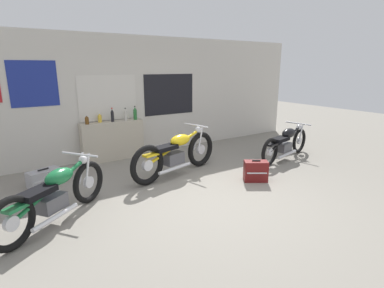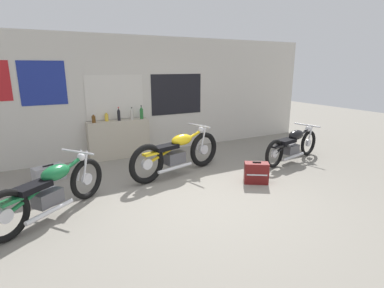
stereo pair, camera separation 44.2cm
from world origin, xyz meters
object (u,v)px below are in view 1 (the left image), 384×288
object	(u,v)px
bottle_rightmost	(135,114)
hard_case_darkred	(256,171)
motorcycle_black	(286,142)
motorcycle_yellow	(176,153)
motorcycle_green	(55,195)
bottle_leftmost	(87,120)
bottle_right_center	(126,115)
bottle_center	(112,116)
hard_case_silver	(44,178)
bottle_left_center	(100,118)

from	to	relation	value
bottle_rightmost	hard_case_darkred	distance (m)	3.11
motorcycle_black	bottle_rightmost	bearing A→B (deg)	143.74
motorcycle_yellow	motorcycle_green	world-z (taller)	motorcycle_yellow
bottle_leftmost	motorcycle_black	size ratio (longest dim) A/B	0.10
bottle_right_center	bottle_rightmost	xyz separation A→B (m)	(0.23, -0.01, 0.01)
bottle_center	hard_case_darkred	world-z (taller)	bottle_center
bottle_right_center	motorcycle_black	world-z (taller)	bottle_right_center
bottle_center	motorcycle_yellow	distance (m)	1.88
motorcycle_green	hard_case_silver	world-z (taller)	motorcycle_green
bottle_leftmost	motorcycle_black	distance (m)	4.49
motorcycle_green	motorcycle_black	size ratio (longest dim) A/B	0.84
bottle_leftmost	motorcycle_yellow	xyz separation A→B (m)	(1.27, -1.63, -0.54)
bottle_right_center	hard_case_silver	size ratio (longest dim) A/B	0.48
bottle_center	bottle_rightmost	world-z (taller)	bottle_rightmost
motorcycle_yellow	motorcycle_green	xyz separation A→B (m)	(-2.33, -0.75, -0.03)
motorcycle_yellow	motorcycle_black	distance (m)	2.70
bottle_rightmost	motorcycle_black	xyz separation A→B (m)	(2.83, -2.08, -0.64)
bottle_rightmost	bottle_center	bearing A→B (deg)	178.03
bottle_center	hard_case_darkred	bearing A→B (deg)	-57.14
bottle_rightmost	hard_case_silver	bearing A→B (deg)	-159.44
bottle_rightmost	motorcycle_green	world-z (taller)	bottle_rightmost
motorcycle_green	bottle_left_center	bearing A→B (deg)	60.98
bottle_rightmost	hard_case_silver	distance (m)	2.44
bottle_left_center	motorcycle_green	distance (m)	2.87
motorcycle_yellow	hard_case_darkred	bearing A→B (deg)	-46.03
bottle_right_center	bottle_rightmost	bearing A→B (deg)	-3.34
motorcycle_black	motorcycle_green	bearing A→B (deg)	-176.70
bottle_leftmost	motorcycle_yellow	bearing A→B (deg)	-52.21
motorcycle_yellow	bottle_leftmost	bearing A→B (deg)	127.79
bottle_center	motorcycle_yellow	world-z (taller)	bottle_center
motorcycle_yellow	motorcycle_black	bearing A→B (deg)	-9.77
bottle_leftmost	bottle_rightmost	world-z (taller)	bottle_rightmost
hard_case_silver	bottle_right_center	bearing A→B (deg)	23.14
hard_case_darkred	bottle_center	bearing A→B (deg)	122.86
bottle_rightmost	motorcycle_green	xyz separation A→B (m)	(-2.16, -2.36, -0.62)
bottle_center	bottle_rightmost	bearing A→B (deg)	-1.97
motorcycle_green	bottle_leftmost	bearing A→B (deg)	65.90
bottle_leftmost	bottle_center	xyz separation A→B (m)	(0.56, 0.00, 0.05)
bottle_center	bottle_right_center	xyz separation A→B (m)	(0.31, -0.01, -0.01)
bottle_right_center	motorcycle_green	size ratio (longest dim) A/B	0.17
bottle_leftmost	bottle_right_center	bearing A→B (deg)	-0.02
bottle_leftmost	bottle_center	bearing A→B (deg)	0.48
bottle_leftmost	hard_case_silver	bearing A→B (deg)	-141.74
bottle_leftmost	hard_case_silver	size ratio (longest dim) A/B	0.33
motorcycle_yellow	bottle_left_center	bearing A→B (deg)	119.43
motorcycle_yellow	motorcycle_green	size ratio (longest dim) A/B	1.29
bottle_leftmost	motorcycle_yellow	world-z (taller)	bottle_leftmost
bottle_left_center	motorcycle_black	distance (m)	4.27
hard_case_darkred	bottle_leftmost	bearing A→B (deg)	130.43
bottle_center	hard_case_silver	distance (m)	2.00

